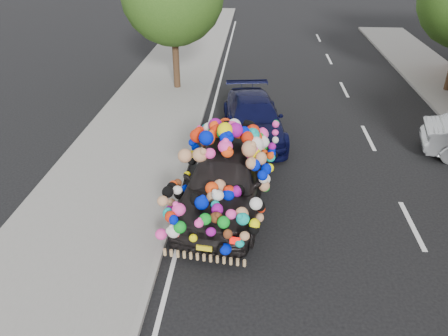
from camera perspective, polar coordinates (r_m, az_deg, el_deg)
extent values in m
plane|color=black|center=(11.05, 5.34, -6.62)|extent=(100.00, 100.00, 0.00)
cube|color=gray|center=(11.69, -16.30, -5.23)|extent=(4.00, 60.00, 0.12)
cube|color=gray|center=(11.18, -6.83, -5.81)|extent=(0.15, 60.00, 0.13)
cylinder|color=#332114|center=(19.45, -6.30, 13.99)|extent=(0.28, 0.28, 2.73)
imported|color=black|center=(11.12, 0.36, -1.16)|extent=(2.54, 5.02, 1.64)
cube|color=red|center=(9.34, -6.60, -8.39)|extent=(0.23, 0.09, 0.14)
cube|color=red|center=(9.07, 1.46, -9.47)|extent=(0.23, 0.09, 0.14)
cube|color=yellow|center=(9.36, -2.61, -10.42)|extent=(0.34, 0.08, 0.12)
imported|color=black|center=(15.00, 3.85, 6.55)|extent=(2.47, 4.79, 1.33)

